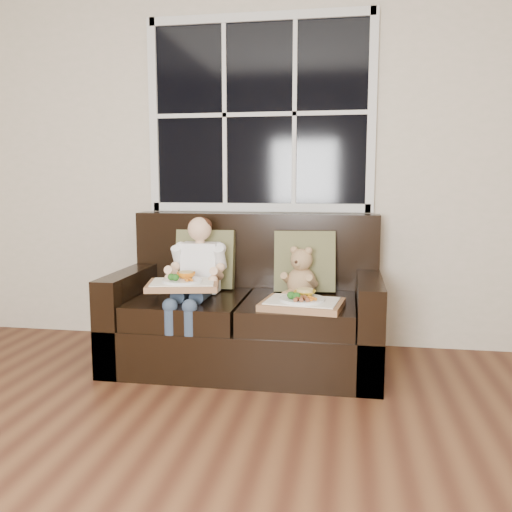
% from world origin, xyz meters
% --- Properties ---
extents(room_walls, '(4.52, 5.02, 2.71)m').
position_xyz_m(room_walls, '(0.00, 0.00, 1.59)').
color(room_walls, beige).
rests_on(room_walls, ground).
extents(window_back, '(1.62, 0.04, 1.37)m').
position_xyz_m(window_back, '(-0.03, 2.48, 1.65)').
color(window_back, black).
rests_on(window_back, room_walls).
extents(loveseat, '(1.70, 0.92, 0.96)m').
position_xyz_m(loveseat, '(-0.03, 2.02, 0.31)').
color(loveseat, black).
rests_on(loveseat, ground).
extents(pillow_left, '(0.41, 0.20, 0.41)m').
position_xyz_m(pillow_left, '(-0.36, 2.17, 0.65)').
color(pillow_left, olive).
rests_on(pillow_left, loveseat).
extents(pillow_right, '(0.42, 0.22, 0.41)m').
position_xyz_m(pillow_right, '(0.32, 2.17, 0.65)').
color(pillow_right, olive).
rests_on(pillow_right, loveseat).
extents(child, '(0.34, 0.58, 0.78)m').
position_xyz_m(child, '(-0.34, 1.90, 0.62)').
color(child, white).
rests_on(child, loveseat).
extents(teddy_bear, '(0.23, 0.27, 0.33)m').
position_xyz_m(teddy_bear, '(0.32, 2.02, 0.58)').
color(teddy_bear, tan).
rests_on(teddy_bear, loveseat).
extents(tray_left, '(0.48, 0.40, 0.10)m').
position_xyz_m(tray_left, '(-0.37, 1.69, 0.57)').
color(tray_left, '#9D6547').
rests_on(tray_left, child).
extents(tray_right, '(0.50, 0.41, 0.11)m').
position_xyz_m(tray_right, '(0.35, 1.70, 0.48)').
color(tray_right, '#9D6547').
rests_on(tray_right, loveseat).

